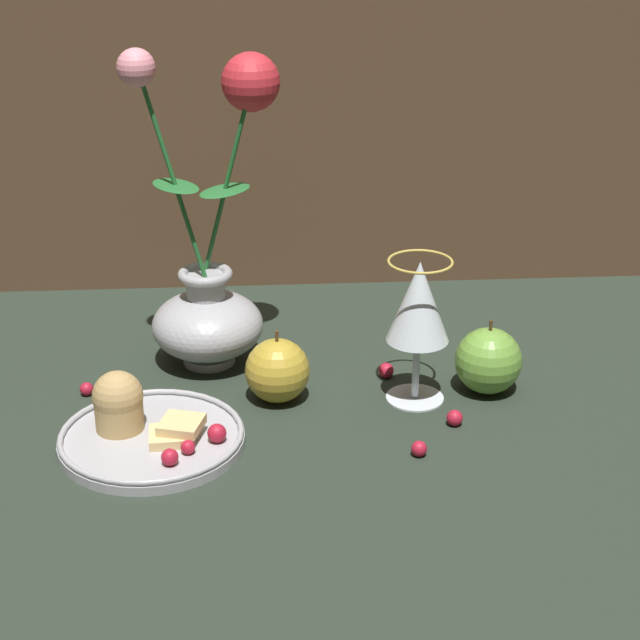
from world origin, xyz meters
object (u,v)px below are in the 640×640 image
at_px(apple_beside_vase, 488,361).
at_px(apple_near_glass, 277,371).
at_px(plate_with_pastries, 144,428).
at_px(wine_glass, 418,306).
at_px(vase, 211,278).

bearing_deg(apple_beside_vase, apple_near_glass, -178.81).
xyz_separation_m(plate_with_pastries, apple_near_glass, (0.14, 0.08, 0.02)).
bearing_deg(plate_with_pastries, wine_glass, 15.20).
xyz_separation_m(plate_with_pastries, wine_glass, (0.29, 0.08, 0.09)).
bearing_deg(vase, apple_beside_vase, -17.30).
distance_m(plate_with_pastries, apple_near_glass, 0.16).
xyz_separation_m(vase, apple_near_glass, (0.07, -0.10, -0.07)).
bearing_deg(vase, plate_with_pastries, -109.78).
height_order(vase, plate_with_pastries, vase).
height_order(plate_with_pastries, wine_glass, wine_glass).
bearing_deg(vase, apple_near_glass, -54.28).
bearing_deg(plate_with_pastries, apple_near_glass, 31.43).
height_order(apple_beside_vase, apple_near_glass, apple_beside_vase).
relative_size(vase, apple_beside_vase, 4.25).
relative_size(vase, wine_glass, 2.25).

